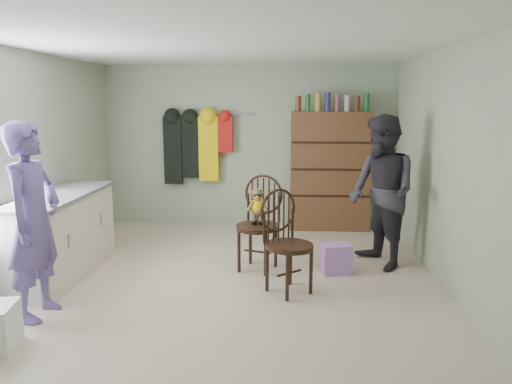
# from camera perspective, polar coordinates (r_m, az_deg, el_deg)

# --- Properties ---
(ground_plane) EXTENTS (5.00, 5.00, 0.00)m
(ground_plane) POSITION_cam_1_polar(r_m,az_deg,el_deg) (5.66, -2.69, -9.85)
(ground_plane) COLOR beige
(ground_plane) RESTS_ON ground
(room_walls) EXTENTS (5.00, 5.00, 5.00)m
(room_walls) POSITION_cam_1_polar(r_m,az_deg,el_deg) (5.85, -2.26, 6.68)
(room_walls) COLOR #A6B497
(room_walls) RESTS_ON ground
(counter) EXTENTS (0.64, 1.86, 0.94)m
(counter) POSITION_cam_1_polar(r_m,az_deg,el_deg) (6.04, -21.51, -4.57)
(counter) COLOR silver
(counter) RESTS_ON ground
(chair_front) EXTENTS (0.62, 0.62, 1.10)m
(chair_front) POSITION_cam_1_polar(r_m,az_deg,el_deg) (5.81, 0.37, -2.79)
(chair_front) COLOR black
(chair_front) RESTS_ON ground
(chair_far) EXTENTS (0.67, 0.67, 1.07)m
(chair_far) POSITION_cam_1_polar(r_m,az_deg,el_deg) (5.14, 3.39, -5.23)
(chair_far) COLOR black
(chair_far) RESTS_ON ground
(striped_bag) EXTENTS (0.36, 0.30, 0.34)m
(striped_bag) POSITION_cam_1_polar(r_m,az_deg,el_deg) (5.85, 9.12, -7.51)
(striped_bag) COLOR pink
(striped_bag) RESTS_ON ground
(person_left) EXTENTS (0.46, 0.67, 1.79)m
(person_left) POSITION_cam_1_polar(r_m,az_deg,el_deg) (4.89, -24.07, -3.07)
(person_left) COLOR #615297
(person_left) RESTS_ON ground
(person_right) EXTENTS (0.96, 1.07, 1.81)m
(person_right) POSITION_cam_1_polar(r_m,az_deg,el_deg) (6.01, 14.18, -0.01)
(person_right) COLOR #2D2B33
(person_right) RESTS_ON ground
(dresser) EXTENTS (1.20, 0.39, 2.07)m
(dresser) POSITION_cam_1_polar(r_m,az_deg,el_deg) (7.67, 8.46, 2.50)
(dresser) COLOR brown
(dresser) RESTS_ON ground
(coat_rack) EXTENTS (1.42, 0.12, 1.09)m
(coat_rack) POSITION_cam_1_polar(r_m,az_deg,el_deg) (7.82, -6.94, 5.14)
(coat_rack) COLOR #99999E
(coat_rack) RESTS_ON ground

